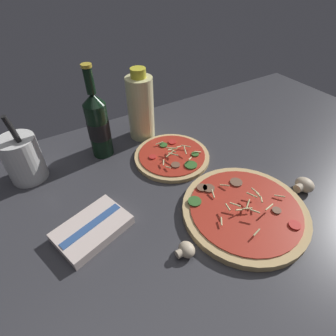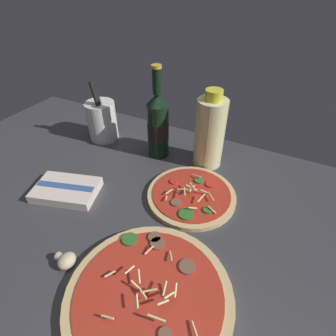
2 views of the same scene
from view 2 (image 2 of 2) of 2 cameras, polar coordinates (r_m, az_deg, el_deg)
counter_slab at (r=59.40cm, az=-0.76°, el=-16.02°), size 160.00×90.00×2.50cm
pizza_near at (r=51.08cm, az=-4.08°, el=-25.95°), size 29.49×29.49×4.77cm
pizza_far at (r=66.54cm, az=5.41°, el=-5.98°), size 22.28×22.28×3.87cm
beer_bottle at (r=76.42cm, az=-2.20°, el=9.30°), size 6.25×6.25×26.97cm
oil_bottle at (r=73.34cm, az=9.08°, el=7.67°), size 8.21×8.21×22.32cm
mushroom_right at (r=57.51cm, az=-21.34°, el=-18.20°), size 4.04×3.85×2.69cm
utensil_crock at (r=89.20cm, az=-14.18°, el=10.06°), size 9.43×9.43×20.03cm
dish_towel at (r=71.92cm, az=-21.23°, el=-4.47°), size 17.99×14.45×2.56cm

